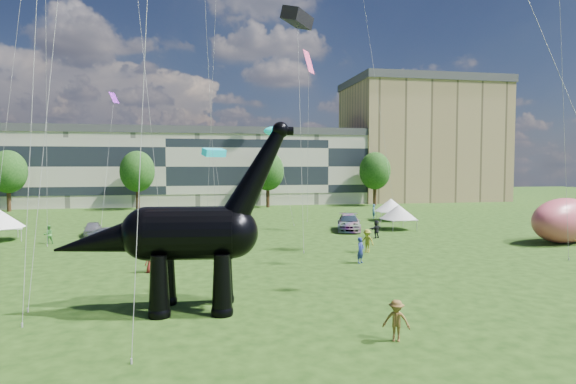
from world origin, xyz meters
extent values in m
plane|color=#16330C|center=(0.00, 0.00, 0.00)|extent=(220.00, 220.00, 0.00)
cube|color=beige|center=(-8.00, 62.00, 6.00)|extent=(78.00, 11.00, 12.00)
cube|color=tan|center=(40.00, 65.00, 11.00)|extent=(28.00, 18.00, 22.00)
cylinder|color=#382314|center=(-30.00, 53.00, 1.60)|extent=(0.56, 0.56, 3.20)
ellipsoid|color=#14380F|center=(-30.00, 53.00, 6.32)|extent=(5.20, 5.20, 6.24)
cylinder|color=#382314|center=(-12.00, 53.00, 1.60)|extent=(0.56, 0.56, 3.20)
ellipsoid|color=#14380F|center=(-12.00, 53.00, 6.32)|extent=(5.20, 5.20, 6.24)
cylinder|color=#382314|center=(8.00, 53.00, 1.60)|extent=(0.56, 0.56, 3.20)
ellipsoid|color=#14380F|center=(8.00, 53.00, 6.32)|extent=(5.20, 5.20, 6.24)
cylinder|color=#382314|center=(26.00, 53.00, 1.60)|extent=(0.56, 0.56, 3.20)
ellipsoid|color=#14380F|center=(26.00, 53.00, 6.32)|extent=(5.20, 5.20, 6.24)
cone|color=black|center=(-4.75, -1.13, 1.39)|extent=(1.04, 1.04, 2.77)
sphere|color=black|center=(-4.75, -1.13, 0.17)|extent=(1.02, 1.02, 1.02)
cone|color=black|center=(-4.56, 0.89, 1.39)|extent=(1.04, 1.04, 2.77)
sphere|color=black|center=(-4.56, 0.89, 0.17)|extent=(1.02, 1.02, 1.02)
cone|color=black|center=(-1.99, -1.40, 1.39)|extent=(1.04, 1.04, 2.77)
sphere|color=black|center=(-1.99, -1.40, 0.17)|extent=(1.02, 1.02, 1.02)
cone|color=black|center=(-1.79, 0.63, 1.39)|extent=(1.04, 1.04, 2.77)
sphere|color=black|center=(-1.79, 0.63, 0.17)|extent=(1.02, 1.02, 1.02)
cylinder|color=black|center=(-3.36, -0.24, 3.61)|extent=(4.10, 2.85, 2.50)
sphere|color=black|center=(-5.30, -0.06, 3.61)|extent=(2.50, 2.50, 2.50)
sphere|color=black|center=(-1.43, -0.43, 3.61)|extent=(2.40, 2.40, 2.40)
cone|color=black|center=(-0.31, -0.53, 6.28)|extent=(3.60, 1.71, 4.90)
sphere|color=black|center=(0.82, -0.64, 8.41)|extent=(0.78, 0.78, 0.78)
cylinder|color=black|center=(1.09, -0.66, 8.36)|extent=(0.68, 0.47, 0.41)
cone|color=black|center=(-7.19, 0.12, 3.30)|extent=(5.05, 2.39, 2.71)
imported|color=#B1B1B6|center=(-12.95, 25.59, 0.66)|extent=(2.09, 4.06, 1.32)
imported|color=gray|center=(-10.14, 20.13, 0.70)|extent=(4.45, 3.16, 1.39)
imported|color=white|center=(-3.34, 22.42, 0.68)|extent=(5.31, 3.61, 1.35)
imported|color=#595960|center=(12.24, 24.25, 0.83)|extent=(3.84, 6.11, 1.65)
cube|color=silver|center=(17.66, 24.31, 1.09)|extent=(3.25, 3.25, 0.12)
cone|color=silver|center=(17.66, 24.31, 1.88)|extent=(4.12, 4.12, 1.48)
cylinder|color=#999999|center=(16.43, 22.79, 0.54)|extent=(0.06, 0.06, 1.09)
cylinder|color=#999999|center=(19.18, 23.08, 0.54)|extent=(0.06, 0.06, 1.09)
cylinder|color=#999999|center=(16.14, 25.54, 0.54)|extent=(0.06, 0.06, 1.09)
cylinder|color=#999999|center=(18.89, 25.82, 0.54)|extent=(0.06, 0.06, 1.09)
cube|color=white|center=(20.05, 32.01, 1.11)|extent=(3.54, 3.54, 0.12)
cone|color=white|center=(20.05, 32.01, 1.92)|extent=(4.49, 4.49, 1.52)
cylinder|color=#999999|center=(18.40, 30.88, 0.56)|extent=(0.06, 0.06, 1.11)
cylinder|color=#999999|center=(21.18, 30.36, 0.56)|extent=(0.06, 0.06, 1.11)
cylinder|color=#999999|center=(18.92, 33.67, 0.56)|extent=(0.06, 0.06, 1.11)
cylinder|color=#999999|center=(21.70, 33.15, 0.56)|extent=(0.06, 0.06, 1.11)
cube|color=white|center=(-20.35, 23.71, 1.16)|extent=(4.16, 4.16, 0.13)
cone|color=white|center=(-20.35, 23.71, 2.00)|extent=(5.26, 5.26, 1.58)
cylinder|color=#999999|center=(-18.41, 22.96, 0.58)|extent=(0.06, 0.06, 1.16)
cylinder|color=#999999|center=(-19.60, 25.65, 0.58)|extent=(0.06, 0.06, 1.16)
ellipsoid|color=#D15161|center=(28.35, 13.50, 1.95)|extent=(8.68, 6.37, 3.90)
imported|color=brown|center=(4.43, -5.86, 0.81)|extent=(1.20, 1.01, 1.61)
imported|color=olive|center=(9.84, 12.24, 0.90)|extent=(1.26, 1.31, 1.80)
imported|color=black|center=(13.22, 19.05, 0.83)|extent=(1.59, 1.18, 1.67)
imported|color=#473476|center=(-4.26, 31.71, 0.94)|extent=(0.96, 1.19, 1.89)
imported|color=#419039|center=(-15.66, 21.15, 0.81)|extent=(0.99, 0.93, 1.62)
imported|color=navy|center=(7.99, 8.48, 0.89)|extent=(0.77, 0.75, 1.78)
imported|color=#A12828|center=(-6.00, 8.17, 0.82)|extent=(0.84, 0.95, 1.64)
imported|color=#315A7B|center=(18.88, 34.74, 0.90)|extent=(0.71, 0.79, 1.80)
cube|color=#0DB3D0|center=(-1.02, 36.33, 8.28)|extent=(3.09, 2.57, 1.14)
plane|color=#F3437B|center=(10.83, 36.56, 19.68)|extent=(2.27, 2.90, 2.83)
cube|color=black|center=(6.01, 20.41, 20.04)|extent=(3.59, 4.02, 1.49)
plane|color=purple|center=(-12.90, 38.84, 14.92)|extent=(1.36, 1.67, 1.32)
ellipsoid|color=#0DCAC9|center=(6.21, 33.81, 10.79)|extent=(3.16, 2.76, 1.14)
camera|label=1|loc=(-3.01, -22.90, 6.77)|focal=30.00mm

